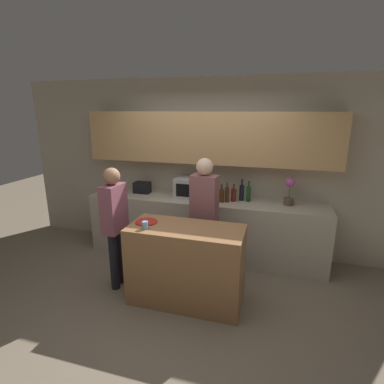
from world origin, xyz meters
The scene contains 16 objects.
ground_plane centered at (0.00, 0.00, 0.00)m, with size 14.00×14.00×0.00m, color #7F705B.
back_wall centered at (0.00, 1.66, 1.54)m, with size 6.40×0.40×2.70m.
back_counter centered at (0.00, 1.39, 0.46)m, with size 3.60×0.62×0.92m.
kitchen_island centered at (0.08, 0.21, 0.47)m, with size 1.32×0.60×0.94m.
microwave centered at (-0.20, 1.46, 1.07)m, with size 0.52×0.39×0.30m.
toaster centered at (-1.05, 1.46, 1.01)m, with size 0.26×0.16×0.18m.
potted_plant centered at (1.21, 1.46, 1.12)m, with size 0.14×0.14×0.39m.
bottle_0 centered at (0.27, 1.33, 1.02)m, with size 0.08×0.08×0.26m.
bottle_1 centered at (0.35, 1.35, 1.04)m, with size 0.06×0.06×0.30m.
bottle_2 centered at (0.44, 1.42, 1.02)m, with size 0.08×0.08×0.26m.
bottle_3 centered at (0.55, 1.49, 1.04)m, with size 0.07×0.07×0.32m.
bottle_4 centered at (0.65, 1.47, 1.04)m, with size 0.06×0.06×0.31m.
plate_on_island centered at (-0.41, 0.23, 0.95)m, with size 0.26×0.26×0.01m.
cup_0 centered at (-0.34, 0.04, 0.98)m, with size 0.07×0.07×0.09m.
person_left centered at (0.15, 0.77, 0.98)m, with size 0.36×0.23×1.65m.
person_center centered at (-0.86, 0.26, 0.92)m, with size 0.21×0.35×1.56m.
Camera 1 is at (1.03, -2.81, 2.23)m, focal length 28.00 mm.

